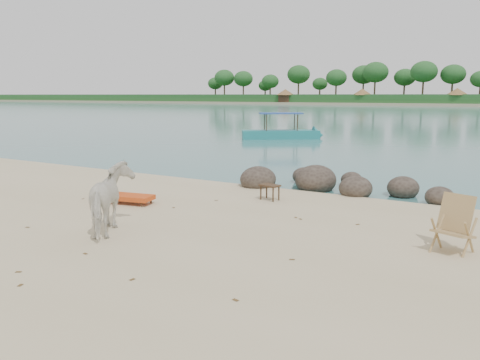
{
  "coord_description": "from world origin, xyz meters",
  "views": [
    {
      "loc": [
        5.79,
        -7.11,
        2.92
      ],
      "look_at": [
        0.54,
        2.0,
        1.0
      ],
      "focal_mm": 35.0,
      "sensor_mm": 36.0,
      "label": 1
    }
  ],
  "objects_px": {
    "boulders": "(326,184)",
    "side_table": "(270,193)",
    "lounge_chair": "(127,195)",
    "boat_near": "(281,117)",
    "cow": "(112,200)",
    "deck_chair": "(454,227)"
  },
  "relations": [
    {
      "from": "boulders",
      "to": "side_table",
      "type": "bearing_deg",
      "value": -108.79
    },
    {
      "from": "lounge_chair",
      "to": "boat_near",
      "type": "distance_m",
      "value": 20.69
    },
    {
      "from": "side_table",
      "to": "lounge_chair",
      "type": "relative_size",
      "value": 0.31
    },
    {
      "from": "lounge_chair",
      "to": "boat_near",
      "type": "bearing_deg",
      "value": 92.64
    },
    {
      "from": "boat_near",
      "to": "deck_chair",
      "type": "bearing_deg",
      "value": -90.98
    },
    {
      "from": "lounge_chair",
      "to": "boat_near",
      "type": "relative_size",
      "value": 0.3
    },
    {
      "from": "boulders",
      "to": "cow",
      "type": "height_order",
      "value": "cow"
    },
    {
      "from": "cow",
      "to": "lounge_chair",
      "type": "distance_m",
      "value": 2.76
    },
    {
      "from": "boulders",
      "to": "side_table",
      "type": "relative_size",
      "value": 11.84
    },
    {
      "from": "side_table",
      "to": "deck_chair",
      "type": "height_order",
      "value": "deck_chair"
    },
    {
      "from": "cow",
      "to": "deck_chair",
      "type": "height_order",
      "value": "cow"
    },
    {
      "from": "side_table",
      "to": "deck_chair",
      "type": "relative_size",
      "value": 0.51
    },
    {
      "from": "cow",
      "to": "lounge_chair",
      "type": "relative_size",
      "value": 0.98
    },
    {
      "from": "deck_chair",
      "to": "cow",
      "type": "bearing_deg",
      "value": -141.41
    },
    {
      "from": "side_table",
      "to": "deck_chair",
      "type": "xyz_separation_m",
      "value": [
        4.89,
        -2.25,
        0.31
      ]
    },
    {
      "from": "boulders",
      "to": "side_table",
      "type": "height_order",
      "value": "boulders"
    },
    {
      "from": "cow",
      "to": "lounge_chair",
      "type": "xyz_separation_m",
      "value": [
        -1.64,
        2.17,
        -0.47
      ]
    },
    {
      "from": "cow",
      "to": "lounge_chair",
      "type": "height_order",
      "value": "cow"
    },
    {
      "from": "lounge_chair",
      "to": "boat_near",
      "type": "height_order",
      "value": "boat_near"
    },
    {
      "from": "lounge_chair",
      "to": "deck_chair",
      "type": "relative_size",
      "value": 1.68
    },
    {
      "from": "boulders",
      "to": "side_table",
      "type": "distance_m",
      "value": 2.48
    },
    {
      "from": "boat_near",
      "to": "cow",
      "type": "bearing_deg",
      "value": -107.45
    }
  ]
}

